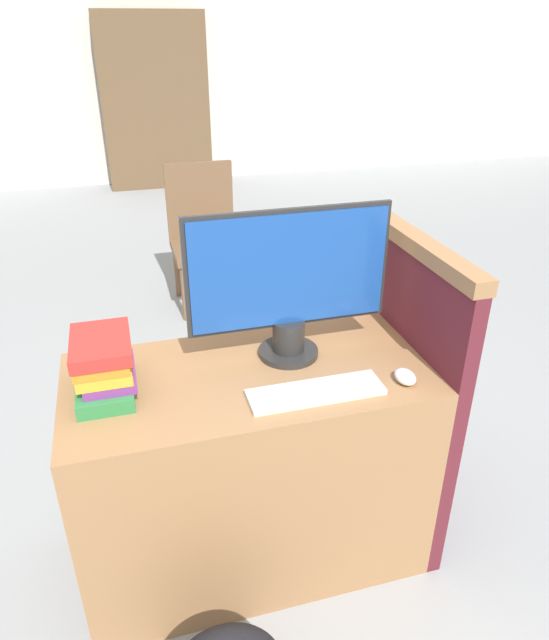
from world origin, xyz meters
The scene contains 10 objects.
ground_plane centered at (0.00, 0.00, 0.00)m, with size 20.00×20.00×0.00m, color #93999E.
wall_back centered at (0.00, 5.91, 1.40)m, with size 12.00×0.06×2.80m.
desk centered at (0.00, 0.28, 0.38)m, with size 1.12×0.56×0.76m.
carrel_divider centered at (0.59, 0.33, 0.56)m, with size 0.07×0.66×1.11m.
monitor centered at (0.15, 0.35, 1.01)m, with size 0.64×0.19×0.49m.
keyboard centered at (0.16, 0.12, 0.76)m, with size 0.40×0.12×0.02m.
mouse centered at (0.44, 0.10, 0.77)m, with size 0.06×0.08×0.04m.
book_stack centered at (-0.42, 0.30, 0.84)m, with size 0.17×0.27×0.17m.
far_chair centered at (0.20, 2.42, 0.49)m, with size 0.44×0.44×0.92m.
bookshelf_far centered at (0.22, 5.67, 0.92)m, with size 1.16×0.32×1.84m.
Camera 1 is at (-0.32, -1.16, 1.71)m, focal length 32.00 mm.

